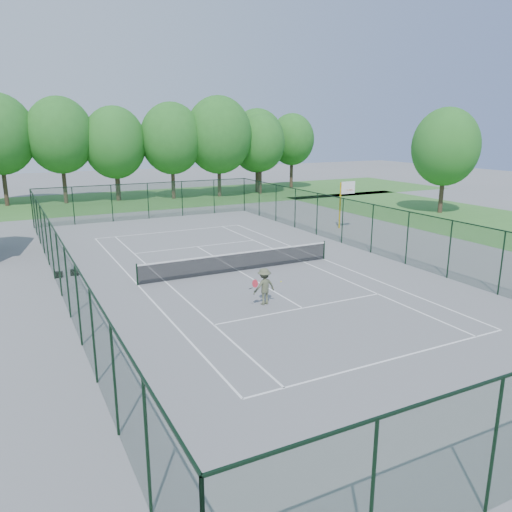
# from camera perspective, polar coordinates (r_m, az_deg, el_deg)

# --- Properties ---
(ground) EXTENTS (140.00, 140.00, 0.00)m
(ground) POSITION_cam_1_polar(r_m,az_deg,el_deg) (26.90, -1.94, -1.73)
(ground) COLOR gray
(ground) RESTS_ON ground
(grass_far) EXTENTS (80.00, 16.00, 0.01)m
(grass_far) POSITION_cam_1_polar(r_m,az_deg,el_deg) (55.02, -15.44, 6.12)
(grass_far) COLOR #438235
(grass_far) RESTS_ON ground
(grass_side) EXTENTS (14.00, 40.00, 0.01)m
(grass_side) POSITION_cam_1_polar(r_m,az_deg,el_deg) (45.03, 24.50, 3.58)
(grass_side) COLOR #438235
(grass_side) RESTS_ON ground
(court_lines) EXTENTS (11.05, 23.85, 0.01)m
(court_lines) POSITION_cam_1_polar(r_m,az_deg,el_deg) (26.90, -1.94, -1.73)
(court_lines) COLOR white
(court_lines) RESTS_ON ground
(tennis_net) EXTENTS (11.08, 0.08, 1.10)m
(tennis_net) POSITION_cam_1_polar(r_m,az_deg,el_deg) (26.74, -1.95, -0.55)
(tennis_net) COLOR black
(tennis_net) RESTS_ON ground
(fence_enclosure) EXTENTS (18.05, 36.05, 3.02)m
(fence_enclosure) POSITION_cam_1_polar(r_m,az_deg,el_deg) (26.50, -1.97, 1.51)
(fence_enclosure) COLOR #1A3C22
(fence_enclosure) RESTS_ON ground
(tree_line_far) EXTENTS (39.40, 6.40, 9.70)m
(tree_line_far) POSITION_cam_1_polar(r_m,az_deg,el_deg) (54.53, -15.87, 12.35)
(tree_line_far) COLOR #493528
(tree_line_far) RESTS_ON ground
(basketball_goal) EXTENTS (1.20, 1.43, 3.65)m
(basketball_goal) POSITION_cam_1_polar(r_m,az_deg,el_deg) (38.19, 10.08, 6.83)
(basketball_goal) COLOR gold
(basketball_goal) RESTS_ON ground
(tree_side) EXTENTS (5.85, 5.85, 9.27)m
(tree_side) POSITION_cam_1_polar(r_m,az_deg,el_deg) (47.89, 20.86, 11.56)
(tree_side) COLOR #493528
(tree_side) RESTS_ON ground
(sports_bag_a) EXTENTS (0.42, 0.32, 0.30)m
(sports_bag_a) POSITION_cam_1_polar(r_m,az_deg,el_deg) (27.66, -21.63, -1.99)
(sports_bag_a) COLOR black
(sports_bag_a) RESTS_ON ground
(sports_bag_b) EXTENTS (0.48, 0.39, 0.32)m
(sports_bag_b) POSITION_cam_1_polar(r_m,az_deg,el_deg) (27.76, -19.99, -1.76)
(sports_bag_b) COLOR black
(sports_bag_b) RESTS_ON ground
(tennis_player) EXTENTS (1.96, 0.79, 1.62)m
(tennis_player) POSITION_cam_1_polar(r_m,az_deg,el_deg) (21.70, 0.95, -3.48)
(tennis_player) COLOR #555B40
(tennis_player) RESTS_ON ground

